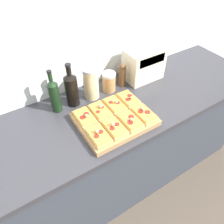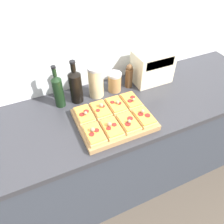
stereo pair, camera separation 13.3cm
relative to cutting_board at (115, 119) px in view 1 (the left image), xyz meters
The scene contains 18 objects.
ground_plane 0.94m from the cutting_board, 110.05° to the right, with size 12.00×12.00×0.00m, color #4C4238.
wall_back 0.58m from the cutting_board, 99.28° to the left, with size 6.00×0.06×2.50m.
kitchen_counter 0.48m from the cutting_board, 124.38° to the left, with size 2.63×0.67×0.90m.
cutting_board is the anchor object (origin of this frame).
pizza_slice_back_left 0.18m from the cutting_board, 152.29° to the left, with size 0.10×0.16×0.05m.
pizza_slice_back_midleft 0.11m from the cutting_board, 122.00° to the left, with size 0.10×0.16×0.06m.
pizza_slice_back_midright 0.11m from the cutting_board, 57.59° to the left, with size 0.10×0.16×0.05m.
pizza_slice_back_right 0.18m from the cutting_board, 27.67° to the left, with size 0.10×0.16×0.05m.
pizza_slice_front_left 0.18m from the cutting_board, 152.30° to the right, with size 0.10×0.16×0.05m.
pizza_slice_front_midleft 0.11m from the cutting_board, 122.59° to the right, with size 0.10×0.16×0.05m.
pizza_slice_front_midright 0.11m from the cutting_board, 57.95° to the right, with size 0.10×0.16×0.05m.
pizza_slice_front_right 0.18m from the cutting_board, 27.58° to the right, with size 0.10×0.16×0.05m.
olive_oil_bottle 0.40m from the cutting_board, 131.81° to the left, with size 0.07×0.07×0.30m.
wine_bottle 0.34m from the cutting_board, 116.30° to the left, with size 0.08×0.08×0.30m.
grain_jar_tall 0.31m from the cutting_board, 90.41° to the left, with size 0.10×0.10×0.23m.
grain_jar_short 0.32m from the cutting_board, 64.56° to the left, with size 0.10×0.10×0.14m.
pepper_mill 0.39m from the cutting_board, 49.12° to the left, with size 0.05×0.05×0.18m.
toaster_oven 0.54m from the cutting_board, 33.23° to the left, with size 0.30×0.18×0.24m.
Camera 1 is at (-0.44, -0.58, 1.87)m, focal length 35.00 mm.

